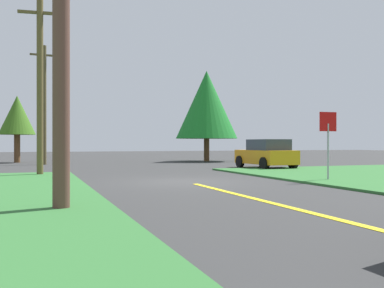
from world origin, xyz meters
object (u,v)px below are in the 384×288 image
object	(u,v)px
stop_sign	(328,133)
utility_pole_mid	(40,84)
utility_pole_far	(44,103)
car_on_crossroad	(266,154)
pine_tree_center	(207,105)
oak_tree_left	(17,116)
utility_pole_near	(61,10)

from	to	relation	value
stop_sign	utility_pole_mid	bearing A→B (deg)	-31.31
stop_sign	utility_pole_far	size ratio (longest dim) A/B	0.33
stop_sign	car_on_crossroad	distance (m)	8.38
utility_pole_far	pine_tree_center	world-z (taller)	utility_pole_far
car_on_crossroad	utility_pole_mid	distance (m)	12.45
pine_tree_center	utility_pole_mid	bearing A→B (deg)	-137.32
car_on_crossroad	oak_tree_left	xyz separation A→B (m)	(-13.30, 12.60, 2.60)
utility_pole_mid	oak_tree_left	distance (m)	14.21
car_on_crossroad	utility_pole_mid	size ratio (longest dim) A/B	0.51
car_on_crossroad	pine_tree_center	distance (m)	10.52
oak_tree_left	stop_sign	bearing A→B (deg)	-61.50
stop_sign	oak_tree_left	size ratio (longest dim) A/B	0.52
oak_tree_left	pine_tree_center	distance (m)	14.04
pine_tree_center	oak_tree_left	bearing A→B (deg)	168.81
utility_pole_mid	pine_tree_center	size ratio (longest dim) A/B	1.08
utility_pole_mid	utility_pole_near	bearing A→B (deg)	-88.60
utility_pole_near	pine_tree_center	xyz separation A→B (m)	(12.13, 21.78, 0.26)
car_on_crossroad	utility_pole_near	size ratio (longest dim) A/B	0.48
utility_pole_far	pine_tree_center	size ratio (longest dim) A/B	1.11
utility_pole_far	pine_tree_center	xyz separation A→B (m)	(11.96, 1.06, 0.34)
stop_sign	utility_pole_far	bearing A→B (deg)	-58.67
car_on_crossroad	oak_tree_left	bearing A→B (deg)	44.23
car_on_crossroad	utility_pole_near	distance (m)	17.01
car_on_crossroad	pine_tree_center	size ratio (longest dim) A/B	0.55
pine_tree_center	stop_sign	bearing A→B (deg)	-98.00
utility_pole_near	utility_pole_mid	xyz separation A→B (m)	(-0.25, 10.36, -0.19)
utility_pole_near	utility_pole_far	xyz separation A→B (m)	(0.18, 20.72, -0.08)
utility_pole_near	oak_tree_left	distance (m)	24.56
utility_pole_mid	oak_tree_left	xyz separation A→B (m)	(-1.35, 14.14, -0.54)
stop_sign	utility_pole_near	world-z (taller)	utility_pole_near
utility_pole_far	oak_tree_left	xyz separation A→B (m)	(-1.78, 3.78, -0.65)
utility_pole_mid	utility_pole_far	distance (m)	10.37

